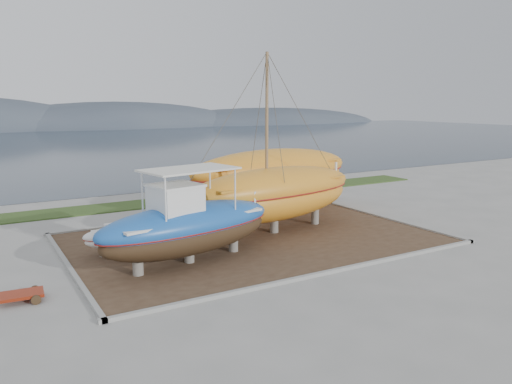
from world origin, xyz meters
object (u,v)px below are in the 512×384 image
blue_caique (188,216)px  white_dinghy (132,239)px  red_trailer (21,297)px  orange_bare_hull (273,181)px  orange_sailboat (275,145)px

blue_caique → white_dinghy: size_ratio=1.97×
blue_caique → red_trailer: bearing=176.7°
white_dinghy → red_trailer: (-5.09, -3.61, -0.56)m
orange_bare_hull → blue_caique: bearing=-147.1°
white_dinghy → red_trailer: white_dinghy is taller
white_dinghy → red_trailer: 6.27m
blue_caique → orange_bare_hull: size_ratio=0.72×
blue_caique → white_dinghy: (-1.75, 2.69, -1.42)m
blue_caique → white_dinghy: blue_caique is taller
white_dinghy → orange_bare_hull: size_ratio=0.37×
red_trailer → white_dinghy: bearing=39.9°
blue_caique → orange_sailboat: size_ratio=0.80×
white_dinghy → orange_bare_hull: orange_bare_hull is taller
orange_sailboat → red_trailer: (-12.78, -3.32, -4.61)m
white_dinghy → orange_sailboat: 8.70m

